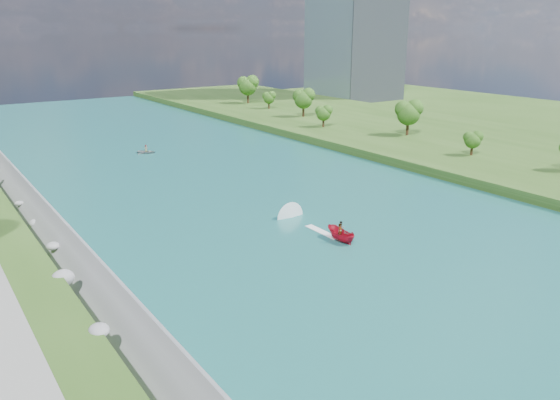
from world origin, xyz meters
TOP-DOWN VIEW (x-y plane):
  - ground at (0.00, 0.00)m, footprint 260.00×260.00m
  - river_water at (0.00, 20.00)m, footprint 55.00×240.00m
  - berm_east at (49.50, 20.00)m, footprint 44.00×240.00m
  - riprap_bank at (-25.87, 19.10)m, footprint 5.05×236.00m
  - trees_east at (40.55, 24.03)m, footprint 17.54×141.83m
  - motorboat at (-0.15, 6.04)m, footprint 3.60×18.73m
  - raft at (-1.21, 55.35)m, footprint 3.97×3.89m

SIDE VIEW (x-z plane):
  - ground at x=0.00m, z-range 0.00..0.00m
  - river_water at x=0.00m, z-range 0.00..0.10m
  - raft at x=-1.21m, z-range -0.28..1.21m
  - motorboat at x=-0.15m, z-range -0.31..1.76m
  - berm_east at x=49.50m, z-range 0.00..1.50m
  - riprap_bank at x=-25.87m, z-range -0.29..3.93m
  - trees_east at x=40.55m, z-range 0.98..9.90m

